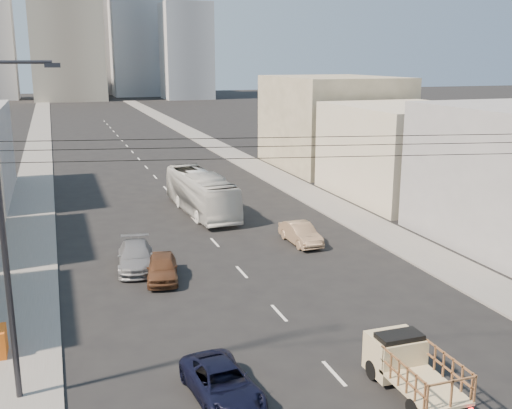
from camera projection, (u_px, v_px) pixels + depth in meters
ground at (359, 400)px, 21.42m from camera, size 420.00×420.00×0.00m
sidewalk_left at (38, 147)px, 82.13m from camera, size 3.50×180.00×0.12m
sidewalk_right at (205, 140)px, 89.47m from camera, size 3.50×180.00×0.12m
lane_dashes at (142, 163)px, 70.17m from camera, size 0.15×104.00×0.01m
flatbed_pickup at (411, 364)px, 21.76m from camera, size 1.95×4.41×1.90m
navy_pickup at (222, 383)px, 21.38m from camera, size 2.48×4.65×1.24m
city_bus at (201, 193)px, 47.19m from camera, size 3.45×11.69×3.21m
sedan_brown at (162, 268)px, 32.95m from camera, size 2.32×4.35×1.41m
sedan_tan at (301, 234)px, 39.41m from camera, size 1.61×4.26×1.39m
sedan_grey at (136, 257)px, 34.75m from camera, size 2.60×5.16×1.44m
streetlamp_left at (5, 227)px, 20.01m from camera, size 2.36×0.25×12.00m
overhead_wires at (348, 146)px, 20.67m from camera, size 23.01×5.02×0.72m
bldg_right_mid at (406, 152)px, 52.31m from camera, size 11.00×14.00×8.00m
bldg_right_far at (332, 122)px, 66.95m from camera, size 12.00×16.00×10.00m
midrise_ne at (136, 33)px, 192.48m from camera, size 16.00×16.00×40.00m
midrise_back at (94, 28)px, 202.06m from camera, size 18.00×18.00×44.00m
midrise_east at (186, 51)px, 179.25m from camera, size 14.00×14.00×28.00m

